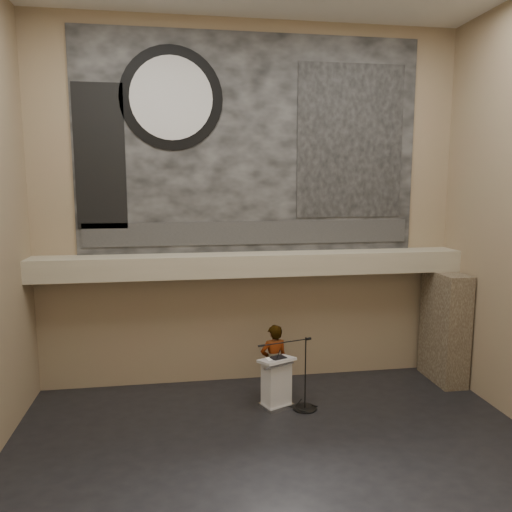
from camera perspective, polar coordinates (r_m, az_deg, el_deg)
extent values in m
plane|color=black|center=(9.31, 3.34, -22.97)|extent=(10.00, 10.00, 0.00)
cube|color=#8E745A|center=(11.89, -0.60, 5.58)|extent=(10.00, 0.02, 8.50)
cube|color=#8E745A|center=(4.17, 15.61, -0.23)|extent=(10.00, 0.02, 8.50)
cube|color=gray|center=(11.64, -0.31, -0.93)|extent=(10.00, 0.80, 0.50)
cylinder|color=#B2893D|center=(11.51, -8.18, -2.54)|extent=(0.04, 0.04, 0.06)
cylinder|color=#B2893D|center=(12.07, 8.69, -2.04)|extent=(0.04, 0.04, 0.06)
cube|color=black|center=(11.87, -0.59, 12.58)|extent=(8.00, 0.05, 5.00)
cube|color=#2A2A2A|center=(11.87, -0.55, 2.67)|extent=(7.76, 0.02, 0.55)
cylinder|color=black|center=(11.82, -9.65, 17.36)|extent=(2.30, 0.02, 2.30)
cylinder|color=silver|center=(11.80, -9.65, 17.37)|extent=(1.84, 0.02, 1.84)
cube|color=black|center=(12.42, 10.73, 12.71)|extent=(2.60, 0.02, 3.60)
cube|color=black|center=(11.81, -17.42, 10.76)|extent=(1.10, 0.02, 3.20)
cube|color=#45392B|center=(13.11, 20.74, -7.58)|extent=(0.60, 1.40, 2.70)
cube|color=silver|center=(11.34, 2.32, -16.64)|extent=(0.78, 0.70, 0.08)
cube|color=silver|center=(11.13, 2.34, -14.22)|extent=(0.67, 0.58, 0.96)
cube|color=silver|center=(10.92, 2.38, -11.79)|extent=(0.85, 0.75, 0.13)
cube|color=black|center=(10.91, 2.58, -11.55)|extent=(0.37, 0.33, 0.04)
cube|color=white|center=(10.85, 1.93, -11.74)|extent=(0.29, 0.35, 0.00)
imported|color=silver|center=(11.39, 2.06, -12.03)|extent=(0.69, 0.51, 1.72)
cylinder|color=black|center=(11.30, 5.60, -16.92)|extent=(0.52, 0.52, 0.02)
cylinder|color=black|center=(10.99, 5.66, -13.21)|extent=(0.03, 0.03, 1.60)
cylinder|color=black|center=(10.49, 3.23, -9.83)|extent=(1.12, 0.32, 0.02)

